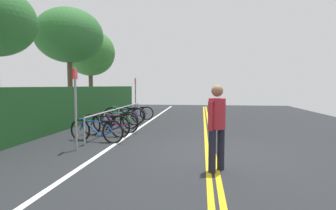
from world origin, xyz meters
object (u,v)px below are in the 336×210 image
at_px(bicycle_1, 105,125).
at_px(bicycle_6, 136,113).
at_px(sign_post_near, 75,100).
at_px(tree_far_right, 69,36).
at_px(tree_extra, 90,53).
at_px(pedestrian, 217,122).
at_px(sign_post_far, 135,93).
at_px(bicycle_5, 128,115).
at_px(bicycle_3, 119,120).
at_px(bicycle_0, 96,131).
at_px(bicycle_2, 115,122).
at_px(bike_rack, 119,113).
at_px(bicycle_4, 124,116).

distance_m(bicycle_1, bicycle_6, 4.43).
bearing_deg(sign_post_near, tree_far_right, 26.89).
xyz_separation_m(bicycle_6, tree_extra, (4.69, 4.17, 3.44)).
relative_size(pedestrian, sign_post_far, 0.81).
relative_size(bicycle_5, sign_post_far, 0.82).
distance_m(bicycle_3, sign_post_near, 3.91).
bearing_deg(sign_post_far, bicycle_5, -177.18).
bearing_deg(sign_post_near, bicycle_0, -4.71).
relative_size(bicycle_5, tree_far_right, 0.30).
height_order(pedestrian, sign_post_near, sign_post_near).
xyz_separation_m(bicycle_3, sign_post_near, (-3.79, -0.04, 0.95)).
distance_m(bicycle_3, bicycle_5, 1.77).
bearing_deg(bicycle_3, bicycle_2, -171.45).
height_order(bicycle_0, bicycle_6, bicycle_0).
bearing_deg(bicycle_6, bicycle_1, -179.69).
height_order(bicycle_2, sign_post_far, sign_post_far).
xyz_separation_m(bicycle_2, tree_extra, (8.28, 4.24, 3.42)).
bearing_deg(tree_far_right, bicycle_3, -132.44).
bearing_deg(bicycle_5, tree_far_right, 66.89).
distance_m(bike_rack, tree_extra, 9.02).
xyz_separation_m(bicycle_1, bicycle_5, (3.55, 0.21, -0.04)).
xyz_separation_m(bicycle_1, sign_post_far, (5.41, 0.30, 0.88)).
height_order(bike_rack, bicycle_2, bike_rack).
xyz_separation_m(bicycle_3, tree_extra, (7.34, 4.10, 3.44)).
bearing_deg(bicycle_6, bicycle_3, 178.61).
bearing_deg(bicycle_0, bike_rack, 2.63).
xyz_separation_m(bike_rack, bicycle_6, (2.69, -0.06, -0.28)).
bearing_deg(bike_rack, bicycle_2, -171.50).
relative_size(bike_rack, tree_extra, 1.22).
bearing_deg(bicycle_2, bicycle_5, 5.52).
relative_size(bike_rack, bicycle_2, 3.65).
bearing_deg(sign_post_near, bicycle_1, -1.45).
relative_size(bicycle_2, bicycle_5, 1.07).
distance_m(bicycle_3, tree_extra, 9.08).
bearing_deg(bicycle_2, bicycle_3, 8.55).
bearing_deg(pedestrian, sign_post_far, 22.76).
xyz_separation_m(bike_rack, bicycle_5, (1.81, 0.13, -0.28)).
height_order(bicycle_1, bicycle_6, bicycle_1).
bearing_deg(bicycle_3, bicycle_4, 4.34).
bearing_deg(tree_far_right, tree_extra, 8.09).
height_order(bike_rack, bicycle_0, bike_rack).
height_order(bicycle_4, tree_extra, tree_extra).
relative_size(bicycle_1, pedestrian, 1.08).
xyz_separation_m(bicycle_5, tree_extra, (5.57, 3.98, 3.44)).
relative_size(bicycle_4, bicycle_5, 1.06).
bearing_deg(bike_rack, bicycle_1, -177.38).
height_order(bicycle_3, tree_far_right, tree_far_right).
bearing_deg(bicycle_6, tree_extra, 41.59).
relative_size(bicycle_1, bicycle_6, 1.10).
height_order(bicycle_6, sign_post_near, sign_post_near).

